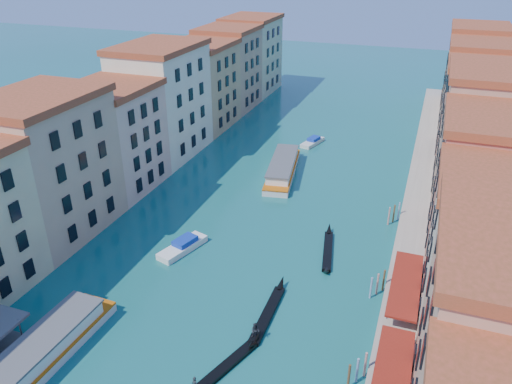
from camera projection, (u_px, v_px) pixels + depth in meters
left_bank_palazzos at (145, 114)px, 89.05m from camera, size 12.80×128.40×21.00m
right_bank_palazzos at (483, 154)px, 72.29m from camera, size 12.80×128.40×21.00m
quay at (417, 202)px, 78.87m from camera, size 4.00×140.00×1.00m
mooring_poles_right at (362, 351)px, 48.96m from camera, size 1.44×54.24×3.20m
vaporetto_near at (39, 354)px, 48.65m from camera, size 4.87×18.96×2.80m
vaporetto_far at (283, 168)px, 88.90m from camera, size 7.23×19.14×2.78m
gondola_fore at (223, 367)px, 48.27m from camera, size 4.89×11.41×2.36m
gondola_right at (267, 314)px, 55.04m from camera, size 1.31×12.82×2.56m
gondola_far at (328, 249)px, 66.92m from camera, size 3.09×12.15×1.73m
motorboat_mid at (183, 246)px, 67.18m from camera, size 4.46×7.92×1.56m
motorboat_far at (313, 142)px, 102.59m from camera, size 3.80×6.89×1.36m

